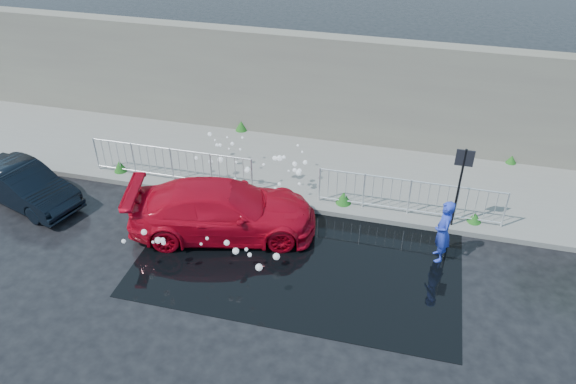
% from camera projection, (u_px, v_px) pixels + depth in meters
% --- Properties ---
extents(ground, '(90.00, 90.00, 0.00)m').
position_uv_depth(ground, '(271.00, 279.00, 13.62)').
color(ground, black).
rests_on(ground, ground).
extents(pavement, '(30.00, 4.00, 0.15)m').
position_uv_depth(pavement, '(314.00, 171.00, 17.58)').
color(pavement, gray).
rests_on(pavement, ground).
extents(curb, '(30.00, 0.25, 0.16)m').
position_uv_depth(curb, '(299.00, 207.00, 15.98)').
color(curb, gray).
rests_on(curb, ground).
extents(retaining_wall, '(30.00, 0.60, 3.50)m').
position_uv_depth(retaining_wall, '(329.00, 89.00, 18.32)').
color(retaining_wall, '#696259').
rests_on(retaining_wall, pavement).
extents(puddle, '(8.00, 5.00, 0.01)m').
position_uv_depth(puddle, '(300.00, 256.00, 14.32)').
color(puddle, black).
rests_on(puddle, ground).
extents(sign_post, '(0.45, 0.06, 2.50)m').
position_uv_depth(sign_post, '(461.00, 176.00, 14.28)').
color(sign_post, black).
rests_on(sign_post, ground).
extents(railing_left, '(5.05, 0.05, 1.10)m').
position_uv_depth(railing_left, '(172.00, 163.00, 16.70)').
color(railing_left, silver).
rests_on(railing_left, pavement).
extents(railing_right, '(5.05, 0.05, 1.10)m').
position_uv_depth(railing_right, '(409.00, 196.00, 15.28)').
color(railing_right, silver).
rests_on(railing_right, pavement).
extents(weeds, '(12.17, 3.93, 0.37)m').
position_uv_depth(weeds, '(295.00, 171.00, 17.11)').
color(weeds, '#124515').
rests_on(weeds, pavement).
extents(water_spray, '(3.61, 5.60, 0.96)m').
position_uv_depth(water_spray, '(247.00, 192.00, 15.44)').
color(water_spray, white).
rests_on(water_spray, ground).
extents(red_car, '(5.25, 3.13, 1.43)m').
position_uv_depth(red_car, '(223.00, 210.00, 14.78)').
color(red_car, '#B6071A').
rests_on(red_car, ground).
extents(dark_car, '(3.78, 2.27, 1.18)m').
position_uv_depth(dark_car, '(24.00, 185.00, 15.97)').
color(dark_car, black).
rests_on(dark_car, ground).
extents(person, '(0.52, 0.69, 1.72)m').
position_uv_depth(person, '(443.00, 231.00, 13.79)').
color(person, '#273BC3').
rests_on(person, ground).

